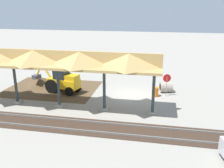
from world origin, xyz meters
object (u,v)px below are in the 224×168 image
object	(u,v)px
concrete_pipe	(166,87)
traffic_barrel	(155,92)
backhoe	(62,80)
stop_sign	(167,81)

from	to	relation	value
concrete_pipe	traffic_barrel	world-z (taller)	concrete_pipe
concrete_pipe	backhoe	bearing A→B (deg)	11.04
stop_sign	backhoe	distance (m)	10.22
backhoe	concrete_pipe	distance (m)	10.41
traffic_barrel	backhoe	bearing A→B (deg)	3.09
stop_sign	traffic_barrel	size ratio (longest dim) A/B	2.42
stop_sign	concrete_pipe	world-z (taller)	stop_sign
traffic_barrel	stop_sign	bearing A→B (deg)	-164.32
concrete_pipe	traffic_barrel	distance (m)	1.80
traffic_barrel	concrete_pipe	bearing A→B (deg)	-123.91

